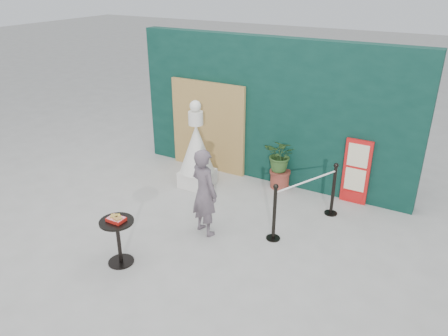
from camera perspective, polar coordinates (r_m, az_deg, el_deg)
ground at (r=7.24m, az=-4.78°, el=-10.68°), size 60.00×60.00×0.00m
back_wall at (r=9.09m, az=6.14°, el=7.32°), size 6.00×0.30×3.00m
bamboo_fence at (r=9.68m, az=-2.12°, el=5.42°), size 1.80×0.08×2.00m
woman at (r=7.30m, az=-2.60°, el=-3.18°), size 0.65×0.53×1.54m
menu_board at (r=8.68m, az=16.88°, el=-0.50°), size 0.50×0.07×1.30m
statue at (r=8.95m, az=-3.59°, el=2.06°), size 0.72×0.72×1.84m
cafe_table at (r=6.87m, az=-13.67°, el=-8.52°), size 0.52×0.52×0.75m
food_basket at (r=6.72m, az=-13.89°, el=-6.44°), size 0.26×0.19×0.11m
planter at (r=8.98m, az=7.44°, el=1.13°), size 0.64×0.55×1.08m
stanchion_barrier at (r=7.73m, az=10.58°, el=-4.27°), size 0.84×1.54×1.03m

